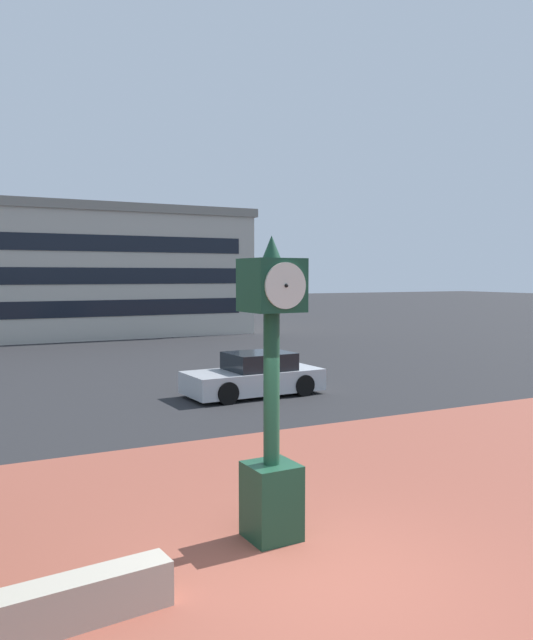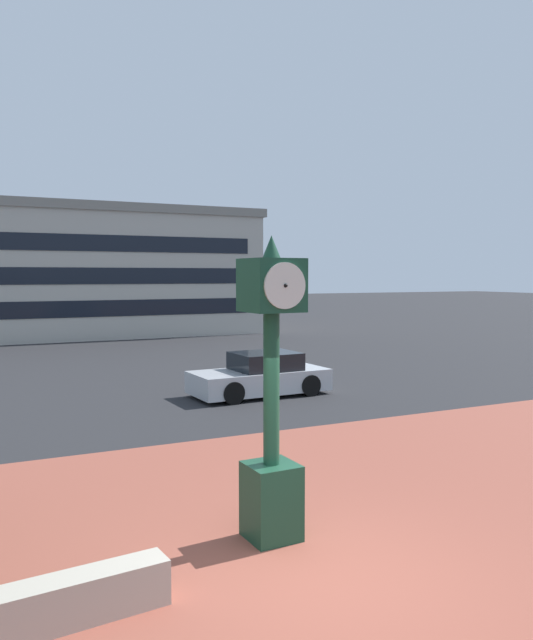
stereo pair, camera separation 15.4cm
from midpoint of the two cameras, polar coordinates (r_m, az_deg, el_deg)
The scene contains 6 objects.
ground_plane at distance 8.08m, azimuth 4.49°, elevation -22.35°, with size 200.00×200.00×0.00m, color #262628.
plaza_brick_paving at distance 9.08m, azimuth 0.07°, elevation -19.20°, with size 44.00×10.54×0.01m, color brown.
planter_wall at distance 7.24m, azimuth -22.50°, elevation -23.76°, with size 3.20×0.40×0.50m, color #ADA393.
street_clock at distance 8.53m, azimuth -0.06°, elevation -7.27°, with size 0.73×0.83×4.12m.
car_street_near at distance 18.87m, azimuth -1.32°, elevation -5.13°, with size 4.16×2.02×1.28m.
civic_building at distance 41.17m, azimuth -18.38°, elevation 4.19°, with size 21.45×12.37×7.60m.
Camera 1 is at (-3.86, -6.13, 3.60)m, focal length 35.26 mm.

